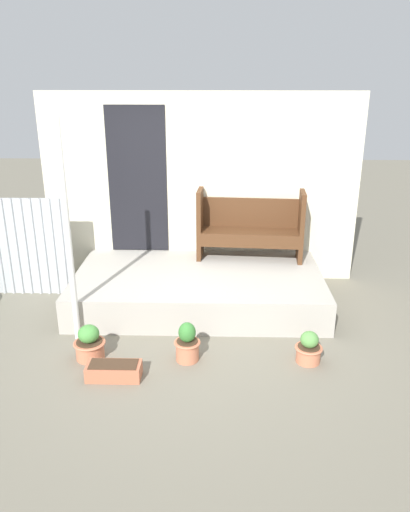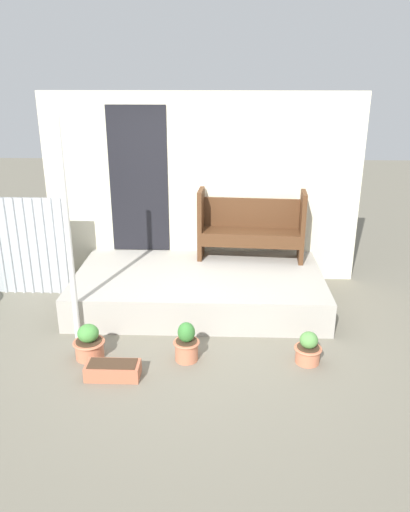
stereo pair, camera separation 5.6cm
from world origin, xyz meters
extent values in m
plane|color=#706B5B|center=(0.00, 0.00, 0.00)|extent=(24.00, 24.00, 0.00)
cube|color=#A8A399|center=(0.07, 0.87, 0.21)|extent=(3.14, 1.73, 0.42)
cube|color=beige|center=(0.07, 1.76, 1.30)|extent=(4.34, 0.06, 2.60)
cube|color=black|center=(-0.79, 1.72, 1.43)|extent=(0.80, 0.02, 2.00)
cylinder|color=silver|center=(-2.58, 1.11, 0.66)|extent=(0.04, 0.04, 1.32)
cylinder|color=silver|center=(-2.45, 1.11, 0.66)|extent=(0.04, 0.04, 1.32)
cylinder|color=silver|center=(-2.33, 1.11, 0.66)|extent=(0.04, 0.04, 1.32)
cylinder|color=silver|center=(-2.21, 1.11, 0.66)|extent=(0.04, 0.04, 1.32)
cylinder|color=silver|center=(-2.08, 1.11, 0.66)|extent=(0.04, 0.04, 1.32)
cylinder|color=silver|center=(-1.96, 1.11, 0.66)|extent=(0.04, 0.04, 1.32)
cylinder|color=silver|center=(-1.84, 1.11, 0.66)|extent=(0.04, 0.04, 1.32)
cylinder|color=silver|center=(-1.72, 1.11, 0.66)|extent=(0.04, 0.04, 1.32)
cylinder|color=silver|center=(-1.26, -0.08, 1.22)|extent=(0.07, 0.07, 2.45)
cube|color=#4C2D19|center=(0.07, 1.48, 0.89)|extent=(0.09, 0.40, 0.95)
cube|color=#4C2D19|center=(1.42, 1.39, 0.89)|extent=(0.09, 0.40, 0.95)
cube|color=#4C2D19|center=(0.75, 1.44, 0.80)|extent=(1.32, 0.49, 0.04)
cube|color=#4C2D19|center=(0.73, 1.25, 0.70)|extent=(1.29, 0.12, 0.14)
cube|color=#4C2D19|center=(0.76, 1.62, 1.02)|extent=(1.29, 0.13, 0.40)
cylinder|color=#C67251|center=(-1.02, -0.48, 0.10)|extent=(0.29, 0.29, 0.19)
torus|color=#C67251|center=(-1.02, -0.48, 0.18)|extent=(0.34, 0.34, 0.02)
cylinder|color=#422D1E|center=(-1.02, -0.48, 0.19)|extent=(0.27, 0.27, 0.01)
ellipsoid|color=#478C3D|center=(-1.02, -0.48, 0.28)|extent=(0.22, 0.22, 0.19)
cylinder|color=#C67251|center=(0.01, -0.49, 0.11)|extent=(0.24, 0.24, 0.22)
torus|color=#C67251|center=(0.01, -0.49, 0.20)|extent=(0.28, 0.28, 0.02)
cylinder|color=#422D1E|center=(0.01, -0.49, 0.22)|extent=(0.22, 0.22, 0.01)
ellipsoid|color=#387A33|center=(0.01, -0.49, 0.32)|extent=(0.18, 0.18, 0.21)
cylinder|color=#C67251|center=(1.26, -0.49, 0.09)|extent=(0.25, 0.25, 0.17)
torus|color=#C67251|center=(1.26, -0.49, 0.16)|extent=(0.29, 0.29, 0.02)
cylinder|color=#422D1E|center=(1.26, -0.49, 0.18)|extent=(0.23, 0.23, 0.01)
ellipsoid|color=#599347|center=(1.26, -0.49, 0.26)|extent=(0.19, 0.19, 0.17)
cube|color=#B76647|center=(-0.70, -0.83, 0.08)|extent=(0.53, 0.23, 0.15)
cube|color=#422D1E|center=(-0.70, -0.83, 0.16)|extent=(0.47, 0.20, 0.01)
camera|label=1|loc=(0.31, -5.00, 2.85)|focal=35.00mm
camera|label=2|loc=(0.37, -4.99, 2.85)|focal=35.00mm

